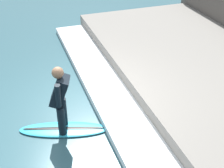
{
  "coord_description": "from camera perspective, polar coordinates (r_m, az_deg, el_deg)",
  "views": [
    {
      "loc": [
        -1.24,
        -5.65,
        4.47
      ],
      "look_at": [
        0.71,
        0.0,
        0.7
      ],
      "focal_mm": 50.0,
      "sensor_mm": 36.0,
      "label": 1
    }
  ],
  "objects": [
    {
      "name": "concrete_ledge",
      "position": [
        8.5,
        17.99,
        0.58
      ],
      "size": [
        4.4,
        10.6,
        0.46
      ],
      "primitive_type": "cube",
      "color": "gray",
      "rests_on": "ground_plane"
    },
    {
      "name": "surfer_riding",
      "position": [
        6.39,
        -9.45,
        -2.25
      ],
      "size": [
        0.54,
        0.64,
        1.51
      ],
      "color": "black",
      "rests_on": "surfboard_riding"
    },
    {
      "name": "ground_plane",
      "position": [
        7.31,
        -5.31,
        -5.62
      ],
      "size": [
        28.0,
        28.0,
        0.0
      ],
      "primitive_type": "plane",
      "color": "#335B66"
    },
    {
      "name": "surfboard_riding",
      "position": [
        6.91,
        -8.81,
        -8.19
      ],
      "size": [
        1.99,
        1.08,
        0.07
      ],
      "color": "#2DADD1",
      "rests_on": "ground_plane"
    },
    {
      "name": "wave_foam_crest",
      "position": [
        7.43,
        0.62,
        -3.88
      ],
      "size": [
        0.99,
        10.07,
        0.18
      ],
      "primitive_type": "cube",
      "color": "white",
      "rests_on": "ground_plane"
    }
  ]
}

